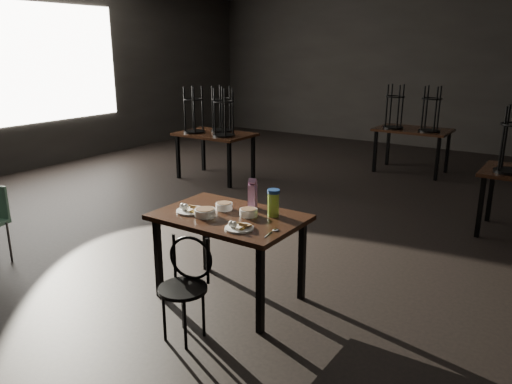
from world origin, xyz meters
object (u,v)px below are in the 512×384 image
Objects in this scene: main_table at (229,224)px; juice_carton at (253,194)px; bentwood_chair at (186,280)px; water_bottle at (273,203)px.

main_table is 4.56× the size of juice_carton.
main_table is at bearing 81.11° from bentwood_chair.
bentwood_chair is at bearing -82.87° from main_table.
main_table is 1.59× the size of bentwood_chair.
juice_carton is at bearing 75.35° from bentwood_chair.
water_bottle is at bearing 57.82° from bentwood_chair.
main_table is at bearing -150.39° from water_bottle.
bentwood_chair reaches higher than main_table.
juice_carton is at bearing 77.37° from main_table.
juice_carton reaches higher than water_bottle.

